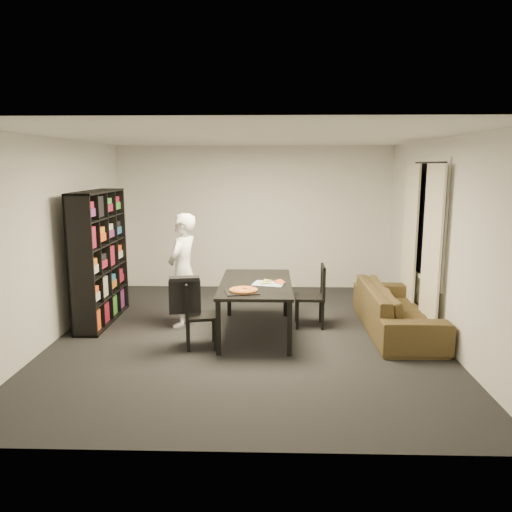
{
  "coord_description": "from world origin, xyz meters",
  "views": [
    {
      "loc": [
        0.29,
        -6.37,
        2.25
      ],
      "look_at": [
        0.11,
        0.22,
        1.05
      ],
      "focal_mm": 35.0,
      "sensor_mm": 36.0,
      "label": 1
    }
  ],
  "objects_px": {
    "chair_left": "(194,310)",
    "sofa": "(397,309)",
    "bookshelf": "(100,257)",
    "person": "(183,270)",
    "dining_table": "(256,287)",
    "pepperoni_pizza": "(244,290)",
    "baking_tray": "(242,292)",
    "chair_right": "(316,292)"
  },
  "relations": [
    {
      "from": "bookshelf",
      "to": "person",
      "type": "bearing_deg",
      "value": -8.02
    },
    {
      "from": "chair_left",
      "to": "person",
      "type": "xyz_separation_m",
      "value": [
        -0.28,
        0.84,
        0.32
      ]
    },
    {
      "from": "dining_table",
      "to": "baking_tray",
      "type": "relative_size",
      "value": 4.25
    },
    {
      "from": "chair_left",
      "to": "baking_tray",
      "type": "bearing_deg",
      "value": -101.6
    },
    {
      "from": "person",
      "to": "pepperoni_pizza",
      "type": "xyz_separation_m",
      "value": [
        0.89,
        -0.83,
        -0.07
      ]
    },
    {
      "from": "person",
      "to": "sofa",
      "type": "height_order",
      "value": "person"
    },
    {
      "from": "baking_tray",
      "to": "sofa",
      "type": "distance_m",
      "value": 2.24
    },
    {
      "from": "chair_right",
      "to": "pepperoni_pizza",
      "type": "distance_m",
      "value": 1.32
    },
    {
      "from": "dining_table",
      "to": "pepperoni_pizza",
      "type": "height_order",
      "value": "pepperoni_pizza"
    },
    {
      "from": "bookshelf",
      "to": "pepperoni_pizza",
      "type": "height_order",
      "value": "bookshelf"
    },
    {
      "from": "bookshelf",
      "to": "chair_left",
      "type": "height_order",
      "value": "bookshelf"
    },
    {
      "from": "sofa",
      "to": "dining_table",
      "type": "bearing_deg",
      "value": 94.37
    },
    {
      "from": "chair_left",
      "to": "sofa",
      "type": "xyz_separation_m",
      "value": [
        2.68,
        0.68,
        -0.17
      ]
    },
    {
      "from": "baking_tray",
      "to": "pepperoni_pizza",
      "type": "xyz_separation_m",
      "value": [
        0.02,
        0.02,
        0.02
      ]
    },
    {
      "from": "baking_tray",
      "to": "pepperoni_pizza",
      "type": "bearing_deg",
      "value": 44.13
    },
    {
      "from": "pepperoni_pizza",
      "to": "chair_left",
      "type": "bearing_deg",
      "value": -178.68
    },
    {
      "from": "sofa",
      "to": "pepperoni_pizza",
      "type": "bearing_deg",
      "value": 107.84
    },
    {
      "from": "bookshelf",
      "to": "baking_tray",
      "type": "bearing_deg",
      "value": -25.9
    },
    {
      "from": "pepperoni_pizza",
      "to": "sofa",
      "type": "xyz_separation_m",
      "value": [
        2.07,
        0.67,
        -0.42
      ]
    },
    {
      "from": "chair_left",
      "to": "baking_tray",
      "type": "xyz_separation_m",
      "value": [
        0.59,
        -0.01,
        0.24
      ]
    },
    {
      "from": "chair_left",
      "to": "sofa",
      "type": "height_order",
      "value": "chair_left"
    },
    {
      "from": "chair_left",
      "to": "chair_right",
      "type": "distance_m",
      "value": 1.81
    },
    {
      "from": "baking_tray",
      "to": "pepperoni_pizza",
      "type": "relative_size",
      "value": 1.14
    },
    {
      "from": "dining_table",
      "to": "chair_left",
      "type": "distance_m",
      "value": 0.94
    },
    {
      "from": "person",
      "to": "pepperoni_pizza",
      "type": "bearing_deg",
      "value": 63.95
    },
    {
      "from": "chair_left",
      "to": "pepperoni_pizza",
      "type": "height_order",
      "value": "chair_left"
    },
    {
      "from": "chair_left",
      "to": "chair_right",
      "type": "height_order",
      "value": "chair_right"
    },
    {
      "from": "bookshelf",
      "to": "baking_tray",
      "type": "xyz_separation_m",
      "value": [
        2.1,
        -1.02,
        -0.24
      ]
    },
    {
      "from": "bookshelf",
      "to": "dining_table",
      "type": "relative_size",
      "value": 1.12
    },
    {
      "from": "person",
      "to": "dining_table",
      "type": "bearing_deg",
      "value": 90.04
    },
    {
      "from": "baking_tray",
      "to": "sofa",
      "type": "xyz_separation_m",
      "value": [
        2.09,
        0.69,
        -0.4
      ]
    },
    {
      "from": "dining_table",
      "to": "sofa",
      "type": "bearing_deg",
      "value": 4.37
    },
    {
      "from": "person",
      "to": "sofa",
      "type": "distance_m",
      "value": 3.01
    },
    {
      "from": "bookshelf",
      "to": "pepperoni_pizza",
      "type": "relative_size",
      "value": 5.43
    },
    {
      "from": "dining_table",
      "to": "sofa",
      "type": "height_order",
      "value": "dining_table"
    },
    {
      "from": "baking_tray",
      "to": "dining_table",
      "type": "bearing_deg",
      "value": 73.64
    },
    {
      "from": "chair_left",
      "to": "pepperoni_pizza",
      "type": "xyz_separation_m",
      "value": [
        0.61,
        0.01,
        0.26
      ]
    },
    {
      "from": "dining_table",
      "to": "person",
      "type": "distance_m",
      "value": 1.09
    },
    {
      "from": "bookshelf",
      "to": "person",
      "type": "xyz_separation_m",
      "value": [
        1.23,
        -0.17,
        -0.15
      ]
    },
    {
      "from": "bookshelf",
      "to": "chair_left",
      "type": "xyz_separation_m",
      "value": [
        1.51,
        -1.02,
        -0.47
      ]
    },
    {
      "from": "person",
      "to": "pepperoni_pizza",
      "type": "distance_m",
      "value": 1.22
    },
    {
      "from": "chair_left",
      "to": "person",
      "type": "relative_size",
      "value": 0.52
    }
  ]
}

